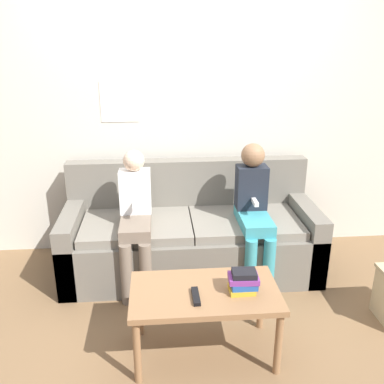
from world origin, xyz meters
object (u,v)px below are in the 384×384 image
Objects in this scene: tv_remote at (196,296)px; coffee_table at (205,298)px; couch at (191,237)px; person_left at (135,214)px; person_right at (254,207)px.

coffee_table is at bearing 49.19° from tv_remote.
couch is 1.13m from tv_remote.
tv_remote is (0.38, -0.92, -0.13)m from person_left.
coffee_table is (0.00, -1.04, 0.10)m from couch.
couch is 2.31× the size of coffee_table.
person_left is (-0.44, 0.84, 0.20)m from coffee_table.
person_right is at bearing -21.75° from couch.
person_left is (-0.44, -0.20, 0.31)m from couch.
person_left is at bearing -155.51° from couch.
person_left is 0.92m from person_right.
coffee_table is 5.22× the size of tv_remote.
couch is 1.93× the size of person_left.
person_left reaches higher than couch.
couch is 0.61m from person_right.
person_right is (0.48, -0.19, 0.33)m from couch.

